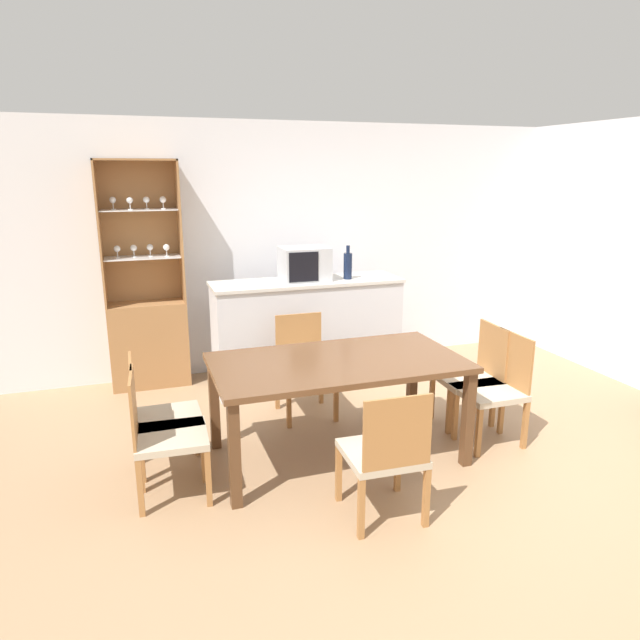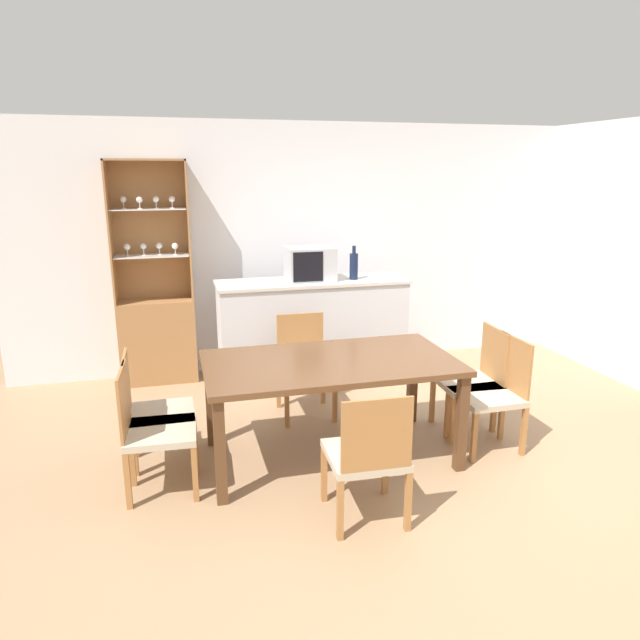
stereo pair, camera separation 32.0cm
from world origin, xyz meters
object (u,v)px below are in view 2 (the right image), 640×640
(dining_chair_head_near, at_px, (367,455))
(microwave, at_px, (310,264))
(dining_chair_side_right_far, at_px, (473,380))
(dining_chair_side_left_far, at_px, (154,412))
(wine_bottle, at_px, (354,266))
(dining_chair_head_far, at_px, (304,366))
(dining_chair_side_right_near, at_px, (492,393))
(dining_chair_side_left_near, at_px, (153,430))
(display_cabinet, at_px, (157,321))
(dining_table, at_px, (330,371))

(dining_chair_head_near, relative_size, microwave, 1.93)
(dining_chair_side_right_far, relative_size, dining_chair_side_left_far, 1.00)
(microwave, xyz_separation_m, wine_bottle, (0.41, -0.07, -0.02))
(dining_chair_head_far, bearing_deg, dining_chair_side_right_far, 151.94)
(dining_chair_head_far, relative_size, dining_chair_side_right_far, 1.00)
(microwave, bearing_deg, wine_bottle, -10.17)
(dining_chair_head_far, xyz_separation_m, dining_chair_side_right_near, (1.24, -0.97, 0.00))
(dining_chair_side_left_far, distance_m, dining_chair_side_left_near, 0.29)
(dining_chair_head_far, height_order, dining_chair_side_right_far, same)
(dining_chair_head_far, height_order, microwave, microwave)
(dining_chair_head_far, distance_m, dining_chair_side_left_near, 1.57)
(display_cabinet, distance_m, dining_chair_side_right_far, 3.09)
(dining_chair_side_left_far, bearing_deg, dining_chair_side_right_far, 89.63)
(microwave, height_order, wine_bottle, wine_bottle)
(dining_table, height_order, dining_chair_head_far, dining_chair_head_far)
(wine_bottle, bearing_deg, dining_chair_side_left_far, -145.39)
(dining_chair_head_near, height_order, wine_bottle, wine_bottle)
(dining_chair_head_near, xyz_separation_m, wine_bottle, (0.64, 2.26, 0.75))
(microwave, bearing_deg, dining_table, -98.28)
(dining_chair_side_right_far, distance_m, microwave, 1.87)
(dining_chair_side_right_far, xyz_separation_m, dining_chair_head_near, (-1.24, -0.97, 0.00))
(dining_table, bearing_deg, dining_chair_side_left_near, -173.44)
(dining_chair_head_far, distance_m, microwave, 1.06)
(dining_chair_head_near, bearing_deg, wine_bottle, 76.48)
(dining_table, bearing_deg, dining_chair_side_left_far, 173.34)
(dining_chair_side_left_far, relative_size, dining_chair_head_near, 1.00)
(dining_chair_head_far, bearing_deg, dining_table, 90.83)
(dining_chair_side_left_far, xyz_separation_m, wine_bottle, (1.87, 1.29, 0.75))
(dining_chair_head_far, height_order, wine_bottle, wine_bottle)
(display_cabinet, bearing_deg, dining_chair_side_left_near, -90.10)
(dining_table, distance_m, wine_bottle, 1.65)
(dining_table, relative_size, dining_chair_head_near, 2.09)
(microwave, distance_m, wine_bottle, 0.42)
(microwave, relative_size, wine_bottle, 1.37)
(dining_table, relative_size, dining_chair_side_left_far, 2.09)
(dining_chair_head_far, bearing_deg, microwave, -106.87)
(display_cabinet, xyz_separation_m, dining_table, (1.23, -1.98, 0.05))
(dining_table, distance_m, dining_chair_head_near, 0.86)
(dining_chair_head_far, relative_size, microwave, 1.93)
(dining_table, height_order, dining_chair_side_right_near, dining_chair_side_right_near)
(dining_chair_side_right_far, height_order, dining_chair_side_right_near, same)
(dining_chair_side_left_far, height_order, dining_chair_side_left_near, same)
(dining_table, height_order, dining_chair_head_near, dining_chair_head_near)
(display_cabinet, distance_m, dining_chair_head_near, 3.07)
(dining_chair_head_near, bearing_deg, dining_chair_side_left_far, 144.04)
(dining_chair_side_right_far, bearing_deg, dining_chair_side_right_near, -176.69)
(dining_chair_side_right_far, bearing_deg, wine_bottle, 28.29)
(dining_chair_side_right_far, bearing_deg, dining_chair_head_near, 131.28)
(dining_chair_side_left_far, bearing_deg, dining_chair_head_far, 118.51)
(dining_chair_side_right_near, height_order, microwave, microwave)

